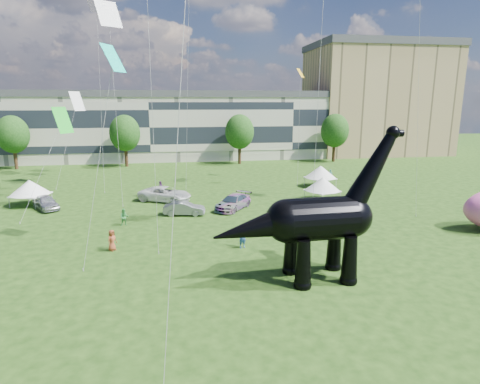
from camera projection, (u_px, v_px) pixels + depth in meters
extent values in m
plane|color=#16330C|center=(245.00, 319.00, 20.93)|extent=(220.00, 220.00, 0.00)
cube|color=beige|center=(151.00, 128.00, 78.12)|extent=(78.00, 11.00, 12.00)
cube|color=tan|center=(376.00, 102.00, 87.21)|extent=(28.00, 18.00, 22.00)
cylinder|color=#382314|center=(16.00, 160.00, 67.07)|extent=(0.56, 0.56, 3.20)
ellipsoid|color=#14380F|center=(12.00, 131.00, 66.03)|extent=(5.20, 5.20, 6.24)
cylinder|color=#382314|center=(126.00, 157.00, 69.81)|extent=(0.56, 0.56, 3.20)
ellipsoid|color=#14380F|center=(125.00, 130.00, 68.77)|extent=(5.20, 5.20, 6.24)
cylinder|color=#382314|center=(240.00, 155.00, 72.86)|extent=(0.56, 0.56, 3.20)
ellipsoid|color=#14380F|center=(240.00, 129.00, 71.81)|extent=(5.20, 5.20, 6.24)
cylinder|color=#382314|center=(334.00, 153.00, 75.60)|extent=(0.56, 0.56, 3.20)
ellipsoid|color=#14380F|center=(335.00, 128.00, 74.55)|extent=(5.20, 5.20, 6.24)
cone|color=black|center=(303.00, 264.00, 24.20)|extent=(1.11, 1.11, 3.05)
sphere|color=black|center=(302.00, 284.00, 24.49)|extent=(1.12, 1.12, 1.12)
cone|color=black|center=(291.00, 251.00, 26.33)|extent=(1.11, 1.11, 3.05)
sphere|color=black|center=(290.00, 270.00, 26.62)|extent=(1.12, 1.12, 1.12)
cone|color=black|center=(350.00, 260.00, 24.82)|extent=(1.11, 1.11, 3.05)
sphere|color=black|center=(348.00, 280.00, 25.11)|extent=(1.12, 1.12, 1.12)
cone|color=black|center=(334.00, 247.00, 26.95)|extent=(1.11, 1.11, 3.05)
sphere|color=black|center=(333.00, 266.00, 27.24)|extent=(1.12, 1.12, 1.12)
cylinder|color=black|center=(320.00, 219.00, 25.01)|extent=(4.41, 2.97, 2.74)
sphere|color=black|center=(287.00, 221.00, 24.58)|extent=(2.74, 2.74, 2.74)
sphere|color=black|center=(351.00, 217.00, 25.45)|extent=(2.64, 2.64, 2.64)
cone|color=black|center=(372.00, 170.00, 25.05)|extent=(3.90, 1.73, 5.38)
sphere|color=black|center=(393.00, 133.00, 24.79)|extent=(0.85, 0.85, 0.85)
cylinder|color=black|center=(397.00, 133.00, 24.87)|extent=(0.73, 0.48, 0.45)
cone|color=black|center=(254.00, 228.00, 24.23)|extent=(5.48, 2.42, 2.98)
imported|color=#B8B8BD|center=(46.00, 202.00, 42.14)|extent=(3.90, 4.64, 1.50)
imported|color=slate|center=(184.00, 209.00, 39.99)|extent=(4.27, 2.07, 1.35)
imported|color=white|center=(165.00, 194.00, 45.55)|extent=(6.58, 5.08, 1.66)
imported|color=#595960|center=(233.00, 202.00, 42.16)|extent=(4.86, 5.51, 1.53)
cube|color=white|center=(322.00, 191.00, 45.88)|extent=(4.07, 4.07, 0.12)
cone|color=white|center=(323.00, 184.00, 45.70)|extent=(5.15, 5.15, 1.54)
cylinder|color=#999999|center=(322.00, 200.00, 44.07)|extent=(0.06, 0.06, 1.13)
cylinder|color=#999999|center=(340.00, 196.00, 45.61)|extent=(0.06, 0.06, 1.13)
cylinder|color=#999999|center=(304.00, 195.00, 46.40)|extent=(0.06, 0.06, 1.13)
cylinder|color=#999999|center=(322.00, 192.00, 47.94)|extent=(0.06, 0.06, 1.13)
cube|color=white|center=(320.00, 178.00, 53.25)|extent=(3.99, 3.99, 0.13)
cone|color=white|center=(320.00, 172.00, 53.06)|extent=(5.06, 5.06, 1.60)
cylinder|color=#999999|center=(318.00, 185.00, 51.44)|extent=(0.06, 0.06, 1.17)
cylinder|color=#999999|center=(336.00, 183.00, 52.71)|extent=(0.06, 0.06, 1.17)
cylinder|color=#999999|center=(304.00, 181.00, 54.06)|extent=(0.06, 0.06, 1.17)
cylinder|color=#999999|center=(322.00, 179.00, 55.33)|extent=(0.06, 0.06, 1.17)
cube|color=white|center=(31.00, 195.00, 43.67)|extent=(4.03, 4.03, 0.13)
cone|color=white|center=(30.00, 187.00, 43.48)|extent=(5.10, 5.10, 1.61)
cylinder|color=#999999|center=(9.00, 203.00, 42.57)|extent=(0.06, 0.06, 1.18)
cylinder|color=#999999|center=(35.00, 204.00, 42.14)|extent=(0.06, 0.06, 1.18)
cylinder|color=#999999|center=(28.00, 196.00, 45.46)|extent=(0.06, 0.06, 1.18)
cylinder|color=#999999|center=(52.00, 197.00, 45.03)|extent=(0.06, 0.06, 1.18)
imported|color=brown|center=(324.00, 210.00, 38.63)|extent=(1.28, 1.01, 1.74)
imported|color=#294E97|center=(243.00, 237.00, 30.97)|extent=(0.75, 0.62, 1.76)
imported|color=#2F776E|center=(330.00, 175.00, 57.59)|extent=(0.63, 0.47, 1.57)
imported|color=#7B3982|center=(161.00, 188.00, 48.28)|extent=(0.80, 1.13, 1.79)
imported|color=black|center=(351.00, 195.00, 44.65)|extent=(0.98, 1.79, 1.84)
imported|color=#398E42|center=(124.00, 217.00, 36.57)|extent=(0.82, 0.66, 1.59)
imported|color=brown|center=(112.00, 240.00, 30.40)|extent=(0.89, 0.96, 1.64)
plane|color=gold|center=(300.00, 73.00, 53.26)|extent=(1.48, 1.56, 1.19)
plane|color=white|center=(108.00, 14.00, 44.75)|extent=(3.91, 3.27, 3.02)
plane|color=green|center=(63.00, 120.00, 42.76)|extent=(2.15, 3.00, 2.77)
plane|color=black|center=(96.00, 2.00, 49.91)|extent=(4.04, 3.63, 2.95)
plane|color=#0DCEB0|center=(113.00, 58.00, 26.47)|extent=(1.77, 2.28, 1.81)
plane|color=silver|center=(77.00, 101.00, 55.88)|extent=(2.23, 2.83, 2.64)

